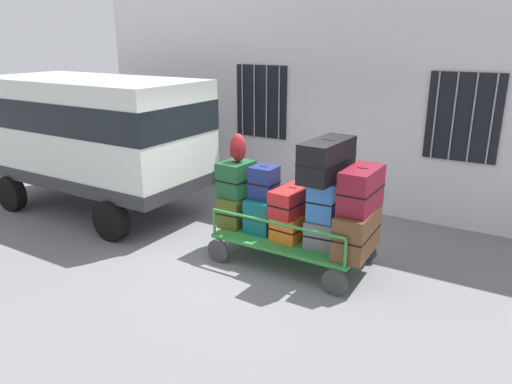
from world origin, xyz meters
The scene contains 17 objects.
ground_plane centered at (0.00, 0.00, 0.00)m, with size 40.00×40.00×0.00m, color slate.
building_wall centered at (0.00, 2.92, 2.50)m, with size 12.00×0.38×5.00m.
van centered at (-3.99, 0.14, 1.59)m, with size 4.46×2.16×2.57m.
luggage_cart centered at (0.42, 0.00, 0.35)m, with size 2.28×1.27×0.41m.
cart_railing centered at (0.42, 0.00, 0.76)m, with size 2.17×1.13×0.42m.
suitcase_left_bottom centered at (-0.60, -0.01, 0.66)m, with size 0.41×0.65×0.49m.
suitcase_left_middle centered at (-0.60, 0.00, 1.18)m, with size 0.47×0.57×0.55m.
suitcase_midleft_bottom centered at (-0.09, -0.02, 0.68)m, with size 0.43×0.56×0.53m.
suitcase_midleft_middle centered at (-0.09, 0.01, 1.19)m, with size 0.39×0.37×0.50m.
suitcase_center_bottom centered at (0.42, 0.00, 0.61)m, with size 0.48×0.71×0.39m.
suitcase_center_middle centered at (0.42, -0.04, 1.00)m, with size 0.44×0.81×0.40m.
suitcase_midright_bottom centered at (0.93, -0.04, 0.61)m, with size 0.47×0.57×0.40m.
suitcase_midright_middle centered at (0.93, 0.01, 1.11)m, with size 0.42×0.57×0.59m.
suitcase_midright_top centered at (0.93, -0.01, 1.68)m, with size 0.48×1.05×0.56m.
suitcase_right_bottom centered at (1.44, -0.04, 0.72)m, with size 0.47×0.96×0.63m.
suitcase_right_middle centered at (1.44, 0.02, 1.33)m, with size 0.41×0.82×0.59m.
backpack centered at (-0.57, 0.02, 1.67)m, with size 0.27×0.22×0.44m.
Camera 1 is at (3.52, -6.07, 3.31)m, focal length 34.03 mm.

